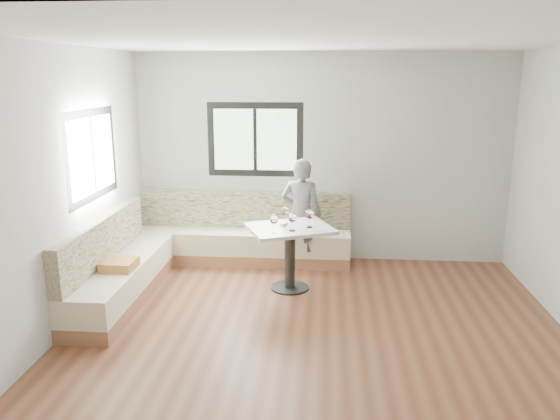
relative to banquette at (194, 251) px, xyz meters
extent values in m
cube|color=brown|center=(1.59, -1.63, -0.33)|extent=(5.00, 5.00, 0.01)
cube|color=white|center=(1.59, -1.63, 2.47)|extent=(5.00, 5.00, 0.01)
cube|color=#B7B7B2|center=(1.59, 0.87, 1.07)|extent=(5.00, 0.01, 2.80)
cube|color=#B7B7B2|center=(1.59, -4.13, 1.07)|extent=(5.00, 0.01, 2.80)
cube|color=#B7B7B2|center=(-0.91, -1.63, 1.07)|extent=(0.01, 5.00, 2.80)
cube|color=black|center=(0.69, 0.86, 1.32)|extent=(1.30, 0.02, 1.00)
cube|color=black|center=(-0.90, -0.73, 1.32)|extent=(0.02, 1.30, 1.00)
cube|color=brown|center=(0.54, 0.59, -0.25)|extent=(2.90, 0.55, 0.16)
cube|color=beige|center=(0.54, 0.59, -0.03)|extent=(2.90, 0.55, 0.29)
cube|color=beige|center=(0.54, 0.80, 0.37)|extent=(2.90, 0.14, 0.50)
cube|color=brown|center=(-0.64, -0.81, -0.25)|extent=(0.55, 2.25, 0.16)
cube|color=beige|center=(-0.64, -0.81, -0.03)|extent=(0.55, 2.25, 0.29)
cube|color=beige|center=(-0.84, -0.81, 0.37)|extent=(0.14, 2.25, 0.50)
cube|color=#B48334|center=(-0.57, -1.02, 0.17)|extent=(0.35, 0.35, 0.10)
cylinder|color=black|center=(1.24, -0.31, -0.32)|extent=(0.46, 0.46, 0.02)
cylinder|color=black|center=(1.24, -0.31, 0.03)|extent=(0.12, 0.12, 0.73)
cube|color=silver|center=(1.24, -0.31, 0.42)|extent=(1.15, 1.04, 0.04)
imported|color=#5B575E|center=(1.34, 0.45, 0.40)|extent=(0.59, 0.45, 1.47)
cylinder|color=white|center=(1.16, -0.27, 0.46)|extent=(0.09, 0.09, 0.04)
sphere|color=black|center=(1.17, -0.26, 0.47)|extent=(0.02, 0.02, 0.02)
sphere|color=black|center=(1.15, -0.26, 0.47)|extent=(0.02, 0.02, 0.02)
sphere|color=black|center=(1.16, -0.28, 0.47)|extent=(0.02, 0.02, 0.02)
cylinder|color=white|center=(1.08, -0.57, 0.44)|extent=(0.07, 0.07, 0.01)
cylinder|color=white|center=(1.08, -0.57, 0.49)|extent=(0.01, 0.01, 0.09)
ellipsoid|color=white|center=(1.08, -0.57, 0.60)|extent=(0.10, 0.10, 0.12)
cylinder|color=#50080D|center=(1.08, -0.57, 0.57)|extent=(0.07, 0.07, 0.02)
cylinder|color=white|center=(1.28, -0.48, 0.44)|extent=(0.07, 0.07, 0.01)
cylinder|color=white|center=(1.28, -0.48, 0.49)|extent=(0.01, 0.01, 0.09)
ellipsoid|color=white|center=(1.28, -0.48, 0.60)|extent=(0.10, 0.10, 0.12)
cylinder|color=#50080D|center=(1.28, -0.48, 0.57)|extent=(0.07, 0.07, 0.02)
cylinder|color=white|center=(1.47, -0.32, 0.44)|extent=(0.07, 0.07, 0.01)
cylinder|color=white|center=(1.47, -0.32, 0.49)|extent=(0.01, 0.01, 0.09)
ellipsoid|color=white|center=(1.47, -0.32, 0.60)|extent=(0.10, 0.10, 0.12)
cylinder|color=#50080D|center=(1.47, -0.32, 0.57)|extent=(0.07, 0.07, 0.02)
cylinder|color=white|center=(1.18, -0.18, 0.44)|extent=(0.07, 0.07, 0.01)
cylinder|color=white|center=(1.18, -0.18, 0.49)|extent=(0.01, 0.01, 0.09)
ellipsoid|color=white|center=(1.18, -0.18, 0.60)|extent=(0.10, 0.10, 0.12)
cylinder|color=#50080D|center=(1.18, -0.18, 0.57)|extent=(0.07, 0.07, 0.02)
camera|label=1|loc=(1.65, -6.45, 2.17)|focal=35.00mm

